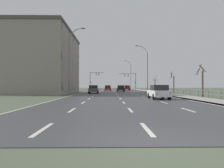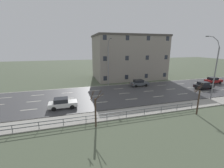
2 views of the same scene
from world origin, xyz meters
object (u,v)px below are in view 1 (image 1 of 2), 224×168
(traffic_signal_left, at_px, (93,78))
(car_far_left, at_px, (159,92))
(street_lamp_distant, at_px, (130,75))
(car_near_left, at_px, (121,88))
(car_distant, at_px, (108,88))
(street_lamp_left_bank, at_px, (70,62))
(car_far_right, at_px, (94,89))
(street_lamp_midground, at_px, (147,69))
(traffic_signal_right, at_px, (131,78))
(brick_building, at_px, (42,63))
(car_near_right, at_px, (127,88))

(traffic_signal_left, height_order, car_far_left, traffic_signal_left)
(street_lamp_distant, distance_m, car_near_left, 31.99)
(traffic_signal_left, distance_m, car_distant, 14.98)
(street_lamp_left_bank, height_order, car_far_right, street_lamp_left_bank)
(street_lamp_distant, distance_m, street_lamp_left_bank, 52.27)
(street_lamp_midground, xyz_separation_m, car_distant, (-9.00, 11.20, -4.44))
(street_lamp_distant, relative_size, traffic_signal_left, 1.85)
(street_lamp_distant, bearing_deg, car_far_right, -104.98)
(traffic_signal_right, bearing_deg, traffic_signal_left, 172.67)
(street_lamp_distant, height_order, car_far_left, street_lamp_distant)
(street_lamp_left_bank, distance_m, traffic_signal_left, 39.16)
(street_lamp_midground, relative_size, traffic_signal_left, 1.71)
(street_lamp_distant, height_order, brick_building, brick_building)
(traffic_signal_right, bearing_deg, car_far_left, -92.64)
(car_near_left, xyz_separation_m, car_far_left, (2.54, -29.20, 0.00))
(street_lamp_midground, distance_m, traffic_signal_left, 28.60)
(traffic_signal_left, height_order, car_far_right, traffic_signal_left)
(car_far_right, relative_size, car_far_left, 1.00)
(car_near_right, distance_m, brick_building, 30.02)
(car_near_right, bearing_deg, traffic_signal_right, 69.23)
(car_far_right, relative_size, car_near_right, 0.98)
(street_lamp_distant, height_order, car_distant, street_lamp_distant)
(traffic_signal_right, bearing_deg, street_lamp_left_bank, -110.29)
(street_lamp_distant, relative_size, car_far_right, 2.83)
(street_lamp_left_bank, relative_size, traffic_signal_right, 1.84)
(street_lamp_left_bank, relative_size, car_far_right, 2.61)
(street_lamp_midground, height_order, brick_building, brick_building)
(traffic_signal_left, xyz_separation_m, car_near_left, (8.44, -20.12, -3.49))
(traffic_signal_right, xyz_separation_m, car_near_left, (-4.74, -18.42, -3.26))
(street_lamp_midground, bearing_deg, car_near_right, 100.92)
(car_near_left, height_order, brick_building, brick_building)
(car_far_right, bearing_deg, street_lamp_distant, 74.51)
(street_lamp_left_bank, height_order, car_near_right, street_lamp_left_bank)
(street_lamp_midground, distance_m, street_lamp_distant, 35.80)
(car_far_right, distance_m, car_far_left, 18.70)
(street_lamp_left_bank, bearing_deg, traffic_signal_right, 69.71)
(traffic_signal_right, distance_m, brick_building, 36.29)
(traffic_signal_left, distance_m, car_far_left, 50.64)
(traffic_signal_right, distance_m, car_distant, 14.73)
(brick_building, bearing_deg, car_near_right, 50.57)
(car_near_left, bearing_deg, street_lamp_left_bank, -116.25)
(traffic_signal_left, relative_size, brick_building, 0.32)
(street_lamp_left_bank, relative_size, car_far_left, 2.61)
(street_lamp_left_bank, distance_m, car_far_left, 16.08)
(street_lamp_midground, relative_size, brick_building, 0.55)
(street_lamp_left_bank, xyz_separation_m, traffic_signal_left, (0.66, 39.15, -0.95))
(car_near_right, height_order, car_far_left, same)
(street_lamp_left_bank, relative_size, car_near_left, 2.61)
(car_far_left, distance_m, brick_building, 26.55)
(street_lamp_midground, xyz_separation_m, brick_building, (-21.94, -6.43, 0.81))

